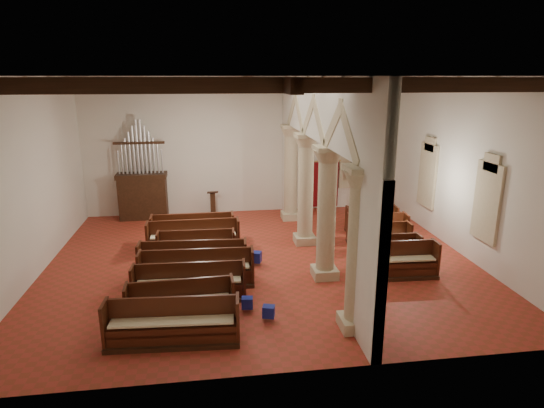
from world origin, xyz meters
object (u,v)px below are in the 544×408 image
at_px(processional_banner, 355,194).
at_px(aisle_pew_0, 405,265).
at_px(pipe_organ, 143,188).
at_px(lectern, 213,205).
at_px(nave_pew_0, 173,329).

xyz_separation_m(processional_banner, aisle_pew_0, (-0.66, -7.00, -0.45)).
xyz_separation_m(pipe_organ, lectern, (2.98, -0.01, -0.89)).
bearing_deg(pipe_organ, lectern, -0.20).
distance_m(pipe_organ, aisle_pew_0, 11.45).
bearing_deg(nave_pew_0, lectern, 87.47).
height_order(processional_banner, nave_pew_0, processional_banner).
xyz_separation_m(lectern, nave_pew_0, (-1.06, -10.04, -0.12)).
xyz_separation_m(nave_pew_0, aisle_pew_0, (6.85, 2.76, 0.01)).
bearing_deg(nave_pew_0, aisle_pew_0, 25.43).
distance_m(processional_banner, aisle_pew_0, 7.05).
relative_size(lectern, nave_pew_0, 0.37).
height_order(pipe_organ, lectern, pipe_organ).
relative_size(nave_pew_0, aisle_pew_0, 1.56).
height_order(lectern, aisle_pew_0, lectern).
relative_size(pipe_organ, processional_banner, 1.71).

